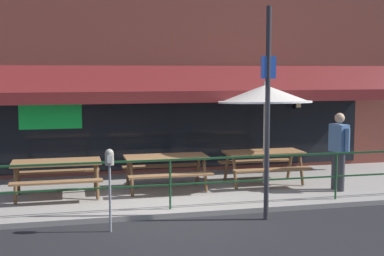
# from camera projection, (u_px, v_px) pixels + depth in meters

# --- Properties ---
(ground_plane) EXTENTS (120.00, 120.00, 0.00)m
(ground_plane) POSITION_uv_depth(u_px,v_px,m) (173.00, 219.00, 9.88)
(ground_plane) COLOR black
(patio_deck) EXTENTS (15.00, 4.00, 0.10)m
(patio_deck) POSITION_uv_depth(u_px,v_px,m) (156.00, 192.00, 11.81)
(patio_deck) COLOR gray
(patio_deck) RESTS_ON ground
(restaurant_building) EXTENTS (15.00, 1.60, 8.65)m
(restaurant_building) POSITION_uv_depth(u_px,v_px,m) (140.00, 8.00, 13.51)
(restaurant_building) COLOR brown
(restaurant_building) RESTS_ON ground
(patio_railing) EXTENTS (13.84, 0.04, 0.97)m
(patio_railing) POSITION_uv_depth(u_px,v_px,m) (170.00, 173.00, 10.08)
(patio_railing) COLOR #194723
(patio_railing) RESTS_ON patio_deck
(picnic_table_left) EXTENTS (1.80, 1.42, 0.76)m
(picnic_table_left) POSITION_uv_depth(u_px,v_px,m) (57.00, 169.00, 11.04)
(picnic_table_left) COLOR brown
(picnic_table_left) RESTS_ON patio_deck
(picnic_table_centre) EXTENTS (1.80, 1.42, 0.76)m
(picnic_table_centre) POSITION_uv_depth(u_px,v_px,m) (166.00, 163.00, 11.71)
(picnic_table_centre) COLOR brown
(picnic_table_centre) RESTS_ON patio_deck
(picnic_table_right) EXTENTS (1.80, 1.42, 0.76)m
(picnic_table_right) POSITION_uv_depth(u_px,v_px,m) (264.00, 158.00, 12.38)
(picnic_table_right) COLOR brown
(picnic_table_right) RESTS_ON patio_deck
(patio_umbrella_right) EXTENTS (2.14, 2.14, 2.38)m
(patio_umbrella_right) POSITION_uv_depth(u_px,v_px,m) (265.00, 94.00, 12.20)
(patio_umbrella_right) COLOR #B7B2A8
(patio_umbrella_right) RESTS_ON patio_deck
(pedestrian_walking) EXTENTS (0.33, 0.60, 1.71)m
(pedestrian_walking) POSITION_uv_depth(u_px,v_px,m) (339.00, 147.00, 11.67)
(pedestrian_walking) COLOR #333338
(pedestrian_walking) RESTS_ON patio_deck
(parking_meter_near) EXTENTS (0.15, 0.16, 1.42)m
(parking_meter_near) POSITION_uv_depth(u_px,v_px,m) (110.00, 165.00, 8.95)
(parking_meter_near) COLOR gray
(parking_meter_near) RESTS_ON ground
(street_sign_pole) EXTENTS (0.28, 0.09, 3.86)m
(street_sign_pole) POSITION_uv_depth(u_px,v_px,m) (268.00, 112.00, 9.61)
(street_sign_pole) COLOR #2D2D33
(street_sign_pole) RESTS_ON ground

